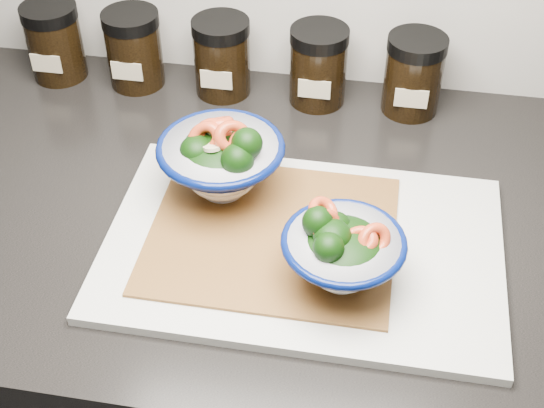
% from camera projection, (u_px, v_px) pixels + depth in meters
% --- Properties ---
extents(countertop, '(3.50, 0.60, 0.04)m').
position_uv_depth(countertop, '(195.00, 210.00, 0.95)').
color(countertop, black).
rests_on(countertop, cabinet).
extents(cutting_board, '(0.45, 0.30, 0.01)m').
position_uv_depth(cutting_board, '(303.00, 247.00, 0.87)').
color(cutting_board, silver).
rests_on(cutting_board, countertop).
extents(bamboo_mat, '(0.28, 0.24, 0.00)m').
position_uv_depth(bamboo_mat, '(272.00, 234.00, 0.87)').
color(bamboo_mat, olive).
rests_on(bamboo_mat, cutting_board).
extents(bowl_left, '(0.15, 0.15, 0.11)m').
position_uv_depth(bowl_left, '(222.00, 160.00, 0.89)').
color(bowl_left, white).
rests_on(bowl_left, bamboo_mat).
extents(bowl_right, '(0.13, 0.13, 0.10)m').
position_uv_depth(bowl_right, '(342.00, 251.00, 0.79)').
color(bowl_right, white).
rests_on(bowl_right, bamboo_mat).
extents(spice_jar_a, '(0.08, 0.08, 0.11)m').
position_uv_depth(spice_jar_a, '(55.00, 41.00, 1.11)').
color(spice_jar_a, black).
rests_on(spice_jar_a, countertop).
extents(spice_jar_b, '(0.08, 0.08, 0.11)m').
position_uv_depth(spice_jar_b, '(134.00, 49.00, 1.09)').
color(spice_jar_b, black).
rests_on(spice_jar_b, countertop).
extents(spice_jar_c, '(0.08, 0.08, 0.11)m').
position_uv_depth(spice_jar_c, '(222.00, 57.00, 1.08)').
color(spice_jar_c, black).
rests_on(spice_jar_c, countertop).
extents(spice_jar_d, '(0.08, 0.08, 0.11)m').
position_uv_depth(spice_jar_d, '(318.00, 66.00, 1.06)').
color(spice_jar_d, black).
rests_on(spice_jar_d, countertop).
extents(spice_jar_e, '(0.08, 0.08, 0.11)m').
position_uv_depth(spice_jar_e, '(413.00, 74.00, 1.04)').
color(spice_jar_e, black).
rests_on(spice_jar_e, countertop).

